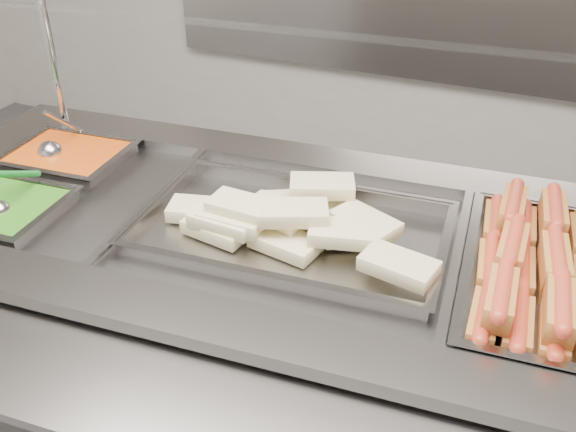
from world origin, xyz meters
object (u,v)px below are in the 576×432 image
at_px(sneeze_guard, 298,37).
at_px(ladle, 51,151).
at_px(serving_spoon, 3,204).
at_px(steam_counter, 270,362).
at_px(pan_wraps, 292,235).
at_px(pan_hotdogs, 550,290).

height_order(sneeze_guard, ladle, sneeze_guard).
relative_size(ladle, serving_spoon, 1.02).
bearing_deg(sneeze_guard, steam_counter, -85.47).
bearing_deg(pan_wraps, steam_counter, -175.47).
bearing_deg(ladle, steam_counter, -6.27).
height_order(sneeze_guard, pan_wraps, sneeze_guard).
bearing_deg(sneeze_guard, pan_hotdogs, -14.75).
bearing_deg(serving_spoon, ladle, 108.54).
height_order(steam_counter, ladle, ladle).
xyz_separation_m(pan_hotdogs, pan_wraps, (-0.57, -0.05, 0.02)).
height_order(sneeze_guard, serving_spoon, sneeze_guard).
distance_m(steam_counter, sneeze_guard, 0.86).
xyz_separation_m(sneeze_guard, pan_hotdogs, (0.65, -0.17, -0.41)).
relative_size(pan_wraps, serving_spoon, 3.87).
xyz_separation_m(steam_counter, pan_wraps, (0.06, 0.00, 0.43)).
distance_m(pan_hotdogs, ladle, 1.34).
bearing_deg(sneeze_guard, pan_wraps, -70.13).
xyz_separation_m(pan_hotdogs, serving_spoon, (-1.24, -0.25, 0.05)).
height_order(steam_counter, serving_spoon, serving_spoon).
bearing_deg(serving_spoon, pan_wraps, 17.04).
relative_size(steam_counter, serving_spoon, 10.58).
height_order(steam_counter, pan_wraps, pan_wraps).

